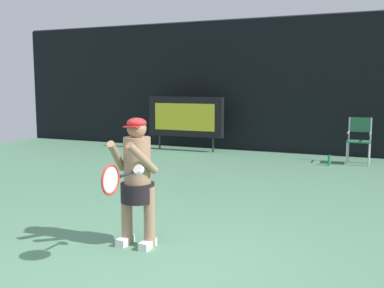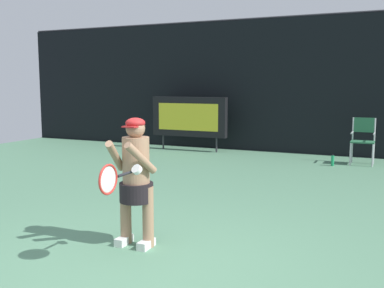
{
  "view_description": "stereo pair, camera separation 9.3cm",
  "coord_description": "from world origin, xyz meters",
  "px_view_note": "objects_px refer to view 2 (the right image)",
  "views": [
    {
      "loc": [
        2.2,
        -3.82,
        1.86
      ],
      "look_at": [
        -0.24,
        1.81,
        1.05
      ],
      "focal_mm": 42.55,
      "sensor_mm": 36.0,
      "label": 1
    },
    {
      "loc": [
        2.29,
        -3.79,
        1.86
      ],
      "look_at": [
        -0.24,
        1.81,
        1.05
      ],
      "focal_mm": 42.55,
      "sensor_mm": 36.0,
      "label": 2
    }
  ],
  "objects_px": {
    "water_bottle": "(333,161)",
    "tennis_player": "(136,177)",
    "scoreboard": "(189,117)",
    "umpire_chair": "(363,138)",
    "tennis_racket": "(110,179)"
  },
  "relations": [
    {
      "from": "water_bottle",
      "to": "tennis_player",
      "type": "relative_size",
      "value": 0.18
    },
    {
      "from": "scoreboard",
      "to": "umpire_chair",
      "type": "height_order",
      "value": "scoreboard"
    },
    {
      "from": "umpire_chair",
      "to": "water_bottle",
      "type": "height_order",
      "value": "umpire_chair"
    },
    {
      "from": "scoreboard",
      "to": "umpire_chair",
      "type": "bearing_deg",
      "value": -4.47
    },
    {
      "from": "scoreboard",
      "to": "tennis_racket",
      "type": "xyz_separation_m",
      "value": [
        2.72,
        -7.82,
        -0.02
      ]
    },
    {
      "from": "scoreboard",
      "to": "tennis_racket",
      "type": "bearing_deg",
      "value": -70.83
    },
    {
      "from": "umpire_chair",
      "to": "tennis_player",
      "type": "relative_size",
      "value": 0.73
    },
    {
      "from": "tennis_player",
      "to": "scoreboard",
      "type": "bearing_deg",
      "value": 110.06
    },
    {
      "from": "scoreboard",
      "to": "tennis_player",
      "type": "distance_m",
      "value": 7.61
    },
    {
      "from": "tennis_player",
      "to": "tennis_racket",
      "type": "height_order",
      "value": "tennis_player"
    },
    {
      "from": "scoreboard",
      "to": "tennis_player",
      "type": "relative_size",
      "value": 1.48
    },
    {
      "from": "umpire_chair",
      "to": "water_bottle",
      "type": "relative_size",
      "value": 4.08
    },
    {
      "from": "umpire_chair",
      "to": "tennis_racket",
      "type": "relative_size",
      "value": 1.79
    },
    {
      "from": "scoreboard",
      "to": "tennis_player",
      "type": "bearing_deg",
      "value": -69.94
    },
    {
      "from": "water_bottle",
      "to": "tennis_racket",
      "type": "distance_m",
      "value": 7.12
    }
  ]
}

